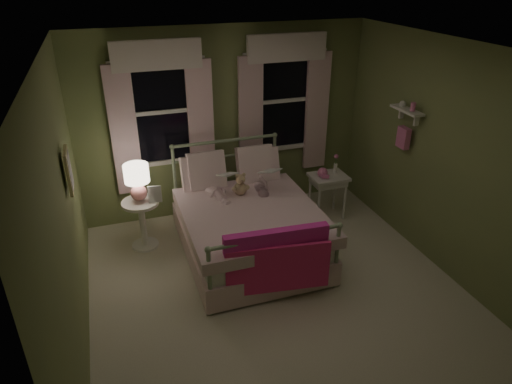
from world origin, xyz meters
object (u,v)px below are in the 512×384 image
object	(u,v)px
table_lamp	(137,179)
child_right	(257,170)
teddy_bear	(240,186)
child_left	(215,173)
nightstand_left	(142,218)
nightstand_right	(328,182)
bed	(247,224)

from	to	relation	value
table_lamp	child_right	bearing A→B (deg)	-3.92
teddy_bear	table_lamp	size ratio (longest dim) A/B	0.64
child_left	nightstand_left	size ratio (longest dim) A/B	1.15
nightstand_right	child_left	bearing A→B (deg)	-178.44
table_lamp	bed	bearing A→B (deg)	-23.31
bed	nightstand_right	bearing A→B (deg)	19.19
bed	nightstand_left	xyz separation A→B (m)	(-1.22, 0.52, 0.03)
child_right	teddy_bear	distance (m)	0.34
bed	nightstand_right	world-z (taller)	bed
child_right	table_lamp	xyz separation A→B (m)	(-1.50, 0.10, 0.06)
bed	child_left	size ratio (longest dim) A/B	2.72
child_right	nightstand_left	bearing A→B (deg)	1.90
child_left	nightstand_left	distance (m)	1.08
child_left	teddy_bear	world-z (taller)	child_left
child_left	nightstand_left	xyz separation A→B (m)	(-0.94, 0.10, -0.53)
teddy_bear	nightstand_right	size ratio (longest dim) A/B	0.47
bed	child_left	xyz separation A→B (m)	(-0.28, 0.42, 0.56)
child_right	child_left	bearing A→B (deg)	5.82
nightstand_left	nightstand_right	distance (m)	2.56
table_lamp	teddy_bear	bearing A→B (deg)	-12.11
child_right	teddy_bear	bearing A→B (deg)	35.31
nightstand_left	child_left	bearing A→B (deg)	-6.25
bed	child_right	world-z (taller)	child_right
child_right	nightstand_right	bearing A→B (deg)	-171.81
child_right	teddy_bear	size ratio (longest dim) A/B	2.16
teddy_bear	table_lamp	bearing A→B (deg)	167.89
child_left	nightstand_left	bearing A→B (deg)	-14.25
child_right	teddy_bear	xyz separation A→B (m)	(-0.28, -0.16, -0.10)
child_left	teddy_bear	bearing A→B (deg)	142.50
nightstand_left	table_lamp	world-z (taller)	table_lamp
child_left	table_lamp	xyz separation A→B (m)	(-0.94, 0.10, 0.01)
child_left	nightstand_right	size ratio (longest dim) A/B	1.17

